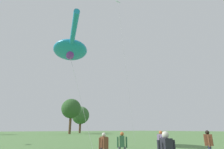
# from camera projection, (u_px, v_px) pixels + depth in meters

# --- Properties ---
(big_show_kite) EXTENTS (5.48, 10.25, 10.83)m
(big_show_kite) POSITION_uv_depth(u_px,v_px,m) (70.00, 50.00, 19.90)
(big_show_kite) COLOR #1E8CBF
(big_show_kite) RESTS_ON ground
(person_photographer) EXTENTS (0.48, 0.45, 1.53)m
(person_photographer) POSITION_uv_depth(u_px,v_px,m) (209.00, 143.00, 9.01)
(person_photographer) COLOR #282D42
(person_photographer) RESTS_ON ground
(person_navy_jacket) EXTENTS (0.53, 0.41, 1.50)m
(person_navy_jacket) POSITION_uv_depth(u_px,v_px,m) (161.00, 142.00, 10.23)
(person_navy_jacket) COLOR black
(person_navy_jacket) RESTS_ON ground
(person_child_front) EXTENTS (0.42, 0.42, 1.45)m
(person_child_front) POSITION_uv_depth(u_px,v_px,m) (122.00, 145.00, 8.77)
(person_child_front) COLOR slate
(person_child_front) RESTS_ON ground
(person_redhead_woman) EXTENTS (0.52, 0.38, 1.43)m
(person_redhead_woman) POSITION_uv_depth(u_px,v_px,m) (104.00, 146.00, 8.21)
(person_redhead_woman) COLOR #282D42
(person_redhead_woman) RESTS_ON ground
(small_kite_triangle_green) EXTENTS (0.82, 3.03, 22.25)m
(small_kite_triangle_green) POSITION_uv_depth(u_px,v_px,m) (119.00, 13.00, 28.41)
(small_kite_triangle_green) COLOR green
(small_kite_triangle_green) RESTS_ON ground
(tree_shrub_far) EXTENTS (7.66, 7.66, 11.38)m
(tree_shrub_far) POSITION_uv_depth(u_px,v_px,m) (81.00, 115.00, 78.03)
(tree_shrub_far) COLOR #513823
(tree_shrub_far) RESTS_ON ground
(tree_pine_center) EXTENTS (7.00, 7.00, 12.29)m
(tree_pine_center) POSITION_uv_depth(u_px,v_px,m) (71.00, 109.00, 63.85)
(tree_pine_center) COLOR #513823
(tree_pine_center) RESTS_ON ground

